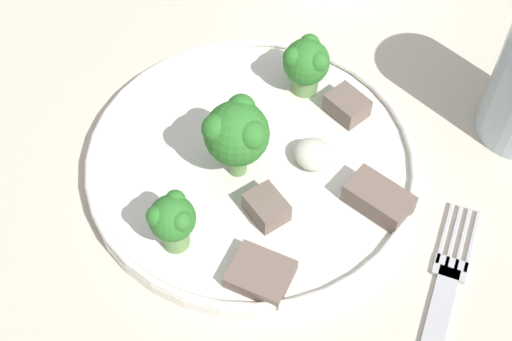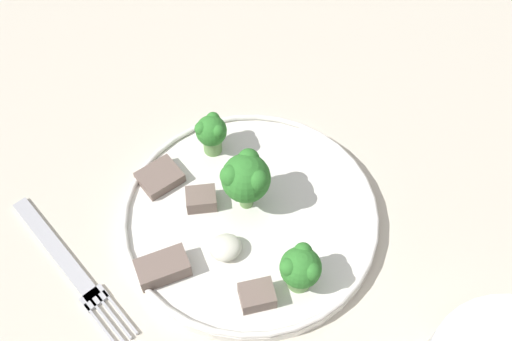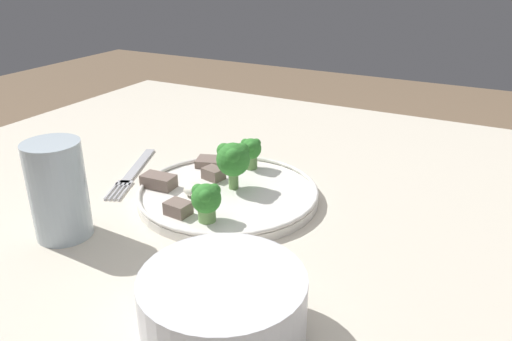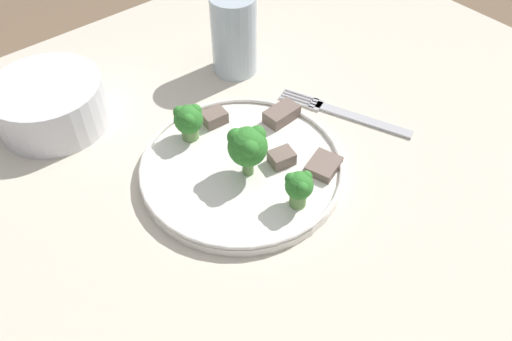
# 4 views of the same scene
# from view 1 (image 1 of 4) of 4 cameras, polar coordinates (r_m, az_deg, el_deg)

# --- Properties ---
(table) EXTENTS (1.26, 0.98, 0.73)m
(table) POSITION_cam_1_polar(r_m,az_deg,el_deg) (0.65, -6.25, -4.13)
(table) COLOR beige
(table) RESTS_ON ground_plane
(dinner_plate) EXTENTS (0.26, 0.26, 0.02)m
(dinner_plate) POSITION_cam_1_polar(r_m,az_deg,el_deg) (0.56, -0.38, 0.71)
(dinner_plate) COLOR white
(dinner_plate) RESTS_ON table
(fork) EXTENTS (0.09, 0.19, 0.00)m
(fork) POSITION_cam_1_polar(r_m,az_deg,el_deg) (0.51, 14.26, -11.77)
(fork) COLOR #B2B2B7
(fork) RESTS_ON table
(broccoli_floret_near_rim_left) EXTENTS (0.05, 0.05, 0.07)m
(broccoli_floret_near_rim_left) POSITION_cam_1_polar(r_m,az_deg,el_deg) (0.51, -1.57, 3.05)
(broccoli_floret_near_rim_left) COLOR #709E56
(broccoli_floret_near_rim_left) RESTS_ON dinner_plate
(broccoli_floret_center_left) EXTENTS (0.04, 0.04, 0.05)m
(broccoli_floret_center_left) POSITION_cam_1_polar(r_m,az_deg,el_deg) (0.58, 4.04, 8.59)
(broccoli_floret_center_left) COLOR #709E56
(broccoli_floret_center_left) RESTS_ON dinner_plate
(broccoli_floret_back_left) EXTENTS (0.03, 0.03, 0.05)m
(broccoli_floret_back_left) POSITION_cam_1_polar(r_m,az_deg,el_deg) (0.49, -6.70, -3.93)
(broccoli_floret_back_left) COLOR #709E56
(broccoli_floret_back_left) RESTS_ON dinner_plate
(meat_slice_front_slice) EXTENTS (0.05, 0.03, 0.02)m
(meat_slice_front_slice) POSITION_cam_1_polar(r_m,az_deg,el_deg) (0.53, 9.78, -2.25)
(meat_slice_front_slice) COLOR #756056
(meat_slice_front_slice) RESTS_ON dinner_plate
(meat_slice_middle_slice) EXTENTS (0.03, 0.03, 0.02)m
(meat_slice_middle_slice) POSITION_cam_1_polar(r_m,az_deg,el_deg) (0.58, 7.29, 5.18)
(meat_slice_middle_slice) COLOR #756056
(meat_slice_middle_slice) RESTS_ON dinner_plate
(meat_slice_rear_slice) EXTENTS (0.03, 0.03, 0.02)m
(meat_slice_rear_slice) POSITION_cam_1_polar(r_m,az_deg,el_deg) (0.52, 0.85, -2.96)
(meat_slice_rear_slice) COLOR #756056
(meat_slice_rear_slice) RESTS_ON dinner_plate
(meat_slice_edge_slice) EXTENTS (0.05, 0.05, 0.01)m
(meat_slice_edge_slice) POSITION_cam_1_polar(r_m,az_deg,el_deg) (0.50, 0.36, -8.29)
(meat_slice_edge_slice) COLOR #756056
(meat_slice_edge_slice) RESTS_ON dinner_plate
(sauce_dollop) EXTENTS (0.03, 0.03, 0.02)m
(sauce_dollop) POSITION_cam_1_polar(r_m,az_deg,el_deg) (0.55, 4.63, 1.31)
(sauce_dollop) COLOR silver
(sauce_dollop) RESTS_ON dinner_plate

